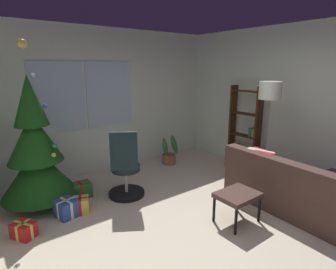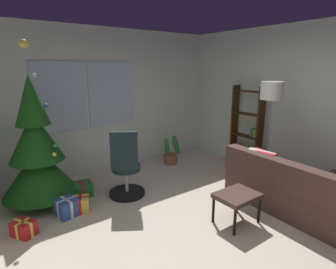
{
  "view_description": "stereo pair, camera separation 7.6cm",
  "coord_description": "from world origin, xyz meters",
  "px_view_note": "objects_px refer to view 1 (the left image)",
  "views": [
    {
      "loc": [
        -2.15,
        -2.02,
        1.98
      ],
      "look_at": [
        0.12,
        0.96,
        1.05
      ],
      "focal_mm": 29.18,
      "sensor_mm": 36.0,
      "label": 1
    },
    {
      "loc": [
        -2.09,
        -2.07,
        1.98
      ],
      "look_at": [
        0.12,
        0.96,
        1.05
      ],
      "focal_mm": 29.18,
      "sensor_mm": 36.0,
      "label": 2
    }
  ],
  "objects_px": {
    "couch": "(302,189)",
    "gift_box_green": "(80,190)",
    "gift_box_blue": "(67,208)",
    "office_chair": "(125,172)",
    "footstool": "(238,197)",
    "gift_box_gold": "(80,205)",
    "gift_box_red": "(24,230)",
    "potted_plant": "(170,153)",
    "floor_lamp": "(270,99)",
    "bookshelf": "(244,133)",
    "holiday_tree": "(36,154)"
  },
  "relations": [
    {
      "from": "couch",
      "to": "gift_box_green",
      "type": "xyz_separation_m",
      "value": [
        -2.41,
        2.24,
        -0.18
      ]
    },
    {
      "from": "gift_box_blue",
      "to": "office_chair",
      "type": "bearing_deg",
      "value": 1.28
    },
    {
      "from": "footstool",
      "to": "couch",
      "type": "bearing_deg",
      "value": -16.94
    },
    {
      "from": "footstool",
      "to": "gift_box_gold",
      "type": "bearing_deg",
      "value": 136.62
    },
    {
      "from": "couch",
      "to": "footstool",
      "type": "height_order",
      "value": "couch"
    },
    {
      "from": "gift_box_red",
      "to": "footstool",
      "type": "bearing_deg",
      "value": -29.85
    },
    {
      "from": "potted_plant",
      "to": "gift_box_blue",
      "type": "bearing_deg",
      "value": -161.25
    },
    {
      "from": "office_chair",
      "to": "floor_lamp",
      "type": "relative_size",
      "value": 0.61
    },
    {
      "from": "footstool",
      "to": "bookshelf",
      "type": "xyz_separation_m",
      "value": [
        1.65,
        1.18,
        0.37
      ]
    },
    {
      "from": "couch",
      "to": "holiday_tree",
      "type": "distance_m",
      "value": 3.82
    },
    {
      "from": "gift_box_gold",
      "to": "potted_plant",
      "type": "height_order",
      "value": "potted_plant"
    },
    {
      "from": "gift_box_blue",
      "to": "bookshelf",
      "type": "distance_m",
      "value": 3.44
    },
    {
      "from": "gift_box_green",
      "to": "floor_lamp",
      "type": "relative_size",
      "value": 0.19
    },
    {
      "from": "gift_box_green",
      "to": "potted_plant",
      "type": "bearing_deg",
      "value": 10.16
    },
    {
      "from": "gift_box_blue",
      "to": "floor_lamp",
      "type": "relative_size",
      "value": 0.18
    },
    {
      "from": "holiday_tree",
      "to": "gift_box_blue",
      "type": "height_order",
      "value": "holiday_tree"
    },
    {
      "from": "gift_box_red",
      "to": "potted_plant",
      "type": "bearing_deg",
      "value": 18.26
    },
    {
      "from": "holiday_tree",
      "to": "gift_box_gold",
      "type": "xyz_separation_m",
      "value": [
        0.38,
        -0.59,
        -0.68
      ]
    },
    {
      "from": "footstool",
      "to": "floor_lamp",
      "type": "relative_size",
      "value": 0.3
    },
    {
      "from": "bookshelf",
      "to": "floor_lamp",
      "type": "xyz_separation_m",
      "value": [
        -0.39,
        -0.73,
        0.76
      ]
    },
    {
      "from": "gift_box_blue",
      "to": "gift_box_green",
      "type": "bearing_deg",
      "value": 51.73
    },
    {
      "from": "footstool",
      "to": "gift_box_gold",
      "type": "distance_m",
      "value": 2.14
    },
    {
      "from": "couch",
      "to": "bookshelf",
      "type": "bearing_deg",
      "value": 67.85
    },
    {
      "from": "holiday_tree",
      "to": "bookshelf",
      "type": "height_order",
      "value": "holiday_tree"
    },
    {
      "from": "couch",
      "to": "footstool",
      "type": "bearing_deg",
      "value": 163.06
    },
    {
      "from": "gift_box_blue",
      "to": "bookshelf",
      "type": "relative_size",
      "value": 0.19
    },
    {
      "from": "couch",
      "to": "footstool",
      "type": "xyz_separation_m",
      "value": [
        -1.03,
        0.32,
        0.06
      ]
    },
    {
      "from": "footstool",
      "to": "gift_box_red",
      "type": "distance_m",
      "value": 2.65
    },
    {
      "from": "office_chair",
      "to": "gift_box_green",
      "type": "bearing_deg",
      "value": 143.21
    },
    {
      "from": "holiday_tree",
      "to": "gift_box_blue",
      "type": "distance_m",
      "value": 0.9
    },
    {
      "from": "bookshelf",
      "to": "floor_lamp",
      "type": "relative_size",
      "value": 0.93
    },
    {
      "from": "gift_box_red",
      "to": "gift_box_blue",
      "type": "distance_m",
      "value": 0.58
    },
    {
      "from": "footstool",
      "to": "gift_box_red",
      "type": "bearing_deg",
      "value": 150.15
    },
    {
      "from": "holiday_tree",
      "to": "couch",
      "type": "bearing_deg",
      "value": -38.64
    },
    {
      "from": "holiday_tree",
      "to": "gift_box_gold",
      "type": "height_order",
      "value": "holiday_tree"
    },
    {
      "from": "gift_box_blue",
      "to": "office_chair",
      "type": "relative_size",
      "value": 0.29
    },
    {
      "from": "gift_box_blue",
      "to": "potted_plant",
      "type": "xyz_separation_m",
      "value": [
        2.4,
        0.81,
        0.11
      ]
    },
    {
      "from": "gift_box_green",
      "to": "office_chair",
      "type": "relative_size",
      "value": 0.3
    },
    {
      "from": "footstool",
      "to": "bookshelf",
      "type": "bearing_deg",
      "value": 35.75
    },
    {
      "from": "office_chair",
      "to": "potted_plant",
      "type": "distance_m",
      "value": 1.68
    },
    {
      "from": "floor_lamp",
      "to": "bookshelf",
      "type": "bearing_deg",
      "value": 61.47
    },
    {
      "from": "gift_box_red",
      "to": "bookshelf",
      "type": "height_order",
      "value": "bookshelf"
    },
    {
      "from": "floor_lamp",
      "to": "potted_plant",
      "type": "height_order",
      "value": "floor_lamp"
    },
    {
      "from": "footstool",
      "to": "office_chair",
      "type": "xyz_separation_m",
      "value": [
        -0.81,
        1.49,
        0.06
      ]
    },
    {
      "from": "footstool",
      "to": "gift_box_blue",
      "type": "distance_m",
      "value": 2.29
    },
    {
      "from": "office_chair",
      "to": "couch",
      "type": "bearing_deg",
      "value": -44.49
    },
    {
      "from": "office_chair",
      "to": "holiday_tree",
      "type": "bearing_deg",
      "value": 153.59
    },
    {
      "from": "gift_box_gold",
      "to": "floor_lamp",
      "type": "relative_size",
      "value": 0.17
    },
    {
      "from": "holiday_tree",
      "to": "floor_lamp",
      "type": "height_order",
      "value": "holiday_tree"
    },
    {
      "from": "gift_box_blue",
      "to": "office_chair",
      "type": "height_order",
      "value": "office_chair"
    }
  ]
}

